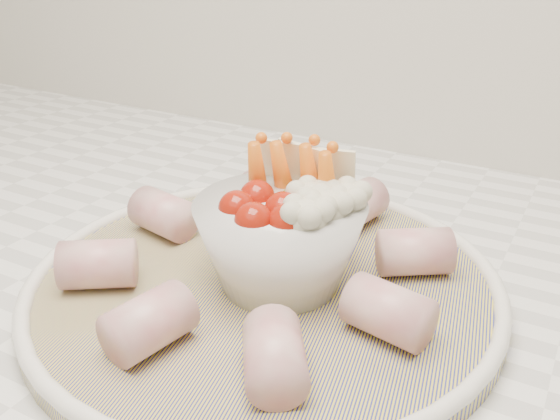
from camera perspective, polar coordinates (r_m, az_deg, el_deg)
The scene contains 3 objects.
serving_platter at distance 0.49m, azimuth -1.46°, elevation -6.67°, with size 0.42×0.42×0.02m.
veggie_bowl at distance 0.46m, azimuth 0.33°, elevation -2.24°, with size 0.13×0.13×0.11m.
cured_meat_rolls at distance 0.48m, azimuth -1.53°, elevation -4.30°, with size 0.28×0.29×0.04m.
Camera 1 is at (0.17, 1.03, 1.19)m, focal length 40.00 mm.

